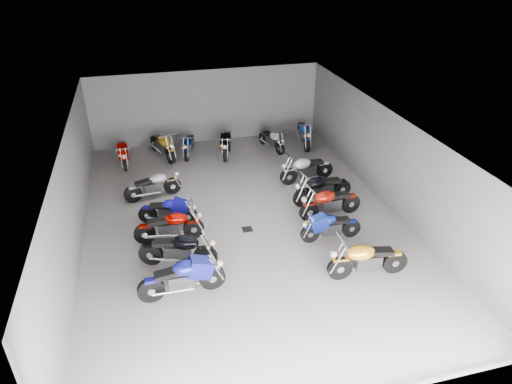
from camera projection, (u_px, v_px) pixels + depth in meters
The scene contains 22 objects.
ground at pixel (244, 221), 14.83m from camera, with size 14.00×14.00×0.00m, color #999691.
wall_back at pixel (207, 106), 19.96m from camera, with size 10.00×0.10×3.20m, color slate.
wall_left at pixel (72, 198), 12.96m from camera, with size 0.10×14.00×3.20m, color slate.
wall_right at pixel (389, 160), 15.14m from camera, with size 0.10×14.00×3.20m, color slate.
ceiling at pixel (242, 128), 13.26m from camera, with size 10.00×14.00×0.04m, color black.
drain_grate at pixel (247, 229), 14.40m from camera, with size 0.32×0.32×0.01m, color black.
motorcycle_left_b at pixel (183, 277), 11.54m from camera, with size 2.26×0.47×0.99m.
motorcycle_left_c at pixel (179, 250), 12.57m from camera, with size 2.15×0.89×0.98m.
motorcycle_left_d at pixel (170, 226), 13.66m from camera, with size 2.11×0.44×0.92m.
motorcycle_left_e at pixel (169, 211), 14.50m from camera, with size 1.87×0.74×0.85m.
motorcycle_left_f at pixel (153, 185), 15.94m from camera, with size 2.01×0.55×0.89m.
motorcycle_right_b at pixel (367, 259), 12.19m from camera, with size 2.25×0.48×0.99m.
motorcycle_right_c at pixel (330, 226), 13.73m from camera, with size 1.91×0.37×0.84m.
motorcycle_right_d at pixel (330, 203), 14.83m from camera, with size 2.20×0.49×0.97m.
motorcycle_right_e at pixel (322, 188), 15.65m from camera, with size 2.23×0.56×0.98m.
motorcycle_right_f at pixel (306, 169), 17.02m from camera, with size 2.16×0.51×0.95m.
motorcycle_back_a at pixel (123, 152), 18.36m from camera, with size 0.43×2.08×0.91m.
motorcycle_back_b at pixel (163, 145), 18.90m from camera, with size 0.89×2.18×0.99m.
motorcycle_back_c at pixel (189, 145), 19.14m from camera, with size 0.66×1.85×0.83m.
motorcycle_back_d at pixel (227, 143), 19.15m from camera, with size 0.73×2.15×0.96m.
motorcycle_back_e at pixel (272, 140), 19.61m from camera, with size 0.67×1.86×0.84m.
motorcycle_back_f at pixel (304, 133), 20.03m from camera, with size 0.55×2.25×0.99m.
Camera 1 is at (-2.73, -12.19, 8.06)m, focal length 32.00 mm.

